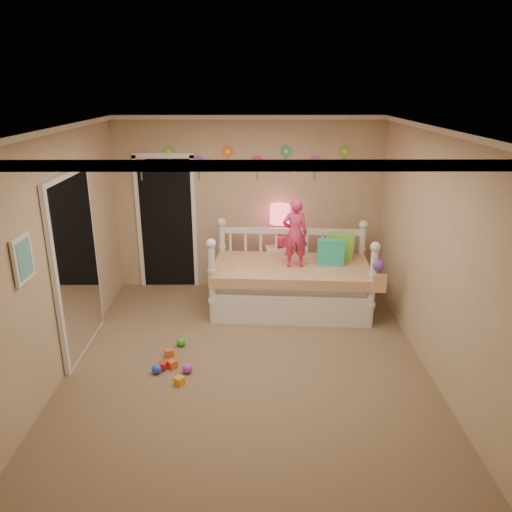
{
  "coord_description": "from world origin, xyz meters",
  "views": [
    {
      "loc": [
        0.07,
        -5.01,
        3.0
      ],
      "look_at": [
        0.1,
        0.6,
        1.05
      ],
      "focal_mm": 34.58,
      "sensor_mm": 36.0,
      "label": 1
    }
  ],
  "objects_px": {
    "daybed": "(291,269)",
    "child": "(295,233)",
    "nightstand": "(279,268)",
    "table_lamp": "(280,219)"
  },
  "relations": [
    {
      "from": "child",
      "to": "table_lamp",
      "type": "distance_m",
      "value": 0.79
    },
    {
      "from": "nightstand",
      "to": "child",
      "type": "bearing_deg",
      "value": -85.4
    },
    {
      "from": "table_lamp",
      "to": "daybed",
      "type": "bearing_deg",
      "value": -79.49
    },
    {
      "from": "daybed",
      "to": "nightstand",
      "type": "xyz_separation_m",
      "value": [
        -0.13,
        0.7,
        -0.25
      ]
    },
    {
      "from": "child",
      "to": "nightstand",
      "type": "xyz_separation_m",
      "value": [
        -0.16,
        0.77,
        -0.79
      ]
    },
    {
      "from": "daybed",
      "to": "child",
      "type": "height_order",
      "value": "child"
    },
    {
      "from": "daybed",
      "to": "table_lamp",
      "type": "relative_size",
      "value": 3.31
    },
    {
      "from": "nightstand",
      "to": "table_lamp",
      "type": "height_order",
      "value": "table_lamp"
    },
    {
      "from": "child",
      "to": "nightstand",
      "type": "bearing_deg",
      "value": -80.59
    },
    {
      "from": "nightstand",
      "to": "table_lamp",
      "type": "distance_m",
      "value": 0.78
    }
  ]
}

